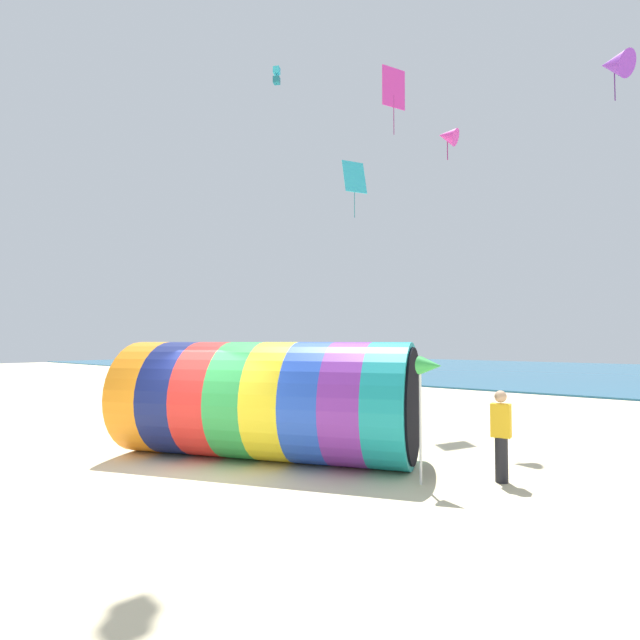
% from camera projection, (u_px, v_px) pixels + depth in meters
% --- Properties ---
extents(ground_plane, '(120.00, 120.00, 0.00)m').
position_uv_depth(ground_plane, '(177.00, 476.00, 9.96)').
color(ground_plane, beige).
extents(sea, '(120.00, 40.00, 0.10)m').
position_uv_depth(sea, '(605.00, 374.00, 40.93)').
color(sea, '#236084').
rests_on(sea, ground).
extents(giant_inflatable_tube, '(7.31, 5.08, 2.68)m').
position_uv_depth(giant_inflatable_tube, '(265.00, 400.00, 11.50)').
color(giant_inflatable_tube, orange).
rests_on(giant_inflatable_tube, ground).
extents(kite_handler, '(0.39, 0.28, 1.75)m').
position_uv_depth(kite_handler, '(501.00, 435.00, 9.57)').
color(kite_handler, black).
rests_on(kite_handler, ground).
extents(kite_cyan_diamond, '(0.87, 1.18, 2.70)m').
position_uv_depth(kite_cyan_diamond, '(354.00, 177.00, 23.15)').
color(kite_cyan_diamond, '#2DB2C6').
extents(kite_magenta_delta, '(0.78, 0.66, 1.10)m').
position_uv_depth(kite_magenta_delta, '(447.00, 136.00, 15.66)').
color(kite_magenta_delta, '#D1339E').
extents(kite_magenta_diamond, '(0.42, 1.03, 2.66)m').
position_uv_depth(kite_magenta_diamond, '(394.00, 88.00, 19.47)').
color(kite_magenta_diamond, '#D1339E').
extents(kite_purple_delta, '(1.23, 1.09, 1.59)m').
position_uv_depth(kite_purple_delta, '(614.00, 64.00, 14.57)').
color(kite_purple_delta, purple).
extents(kite_cyan_box, '(0.47, 0.47, 1.00)m').
position_uv_depth(kite_cyan_box, '(277.00, 75.00, 27.97)').
color(kite_cyan_box, '#2DB2C6').
extents(beach_flag, '(0.47, 0.36, 2.42)m').
position_uv_depth(beach_flag, '(429.00, 371.00, 9.35)').
color(beach_flag, silver).
rests_on(beach_flag, ground).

